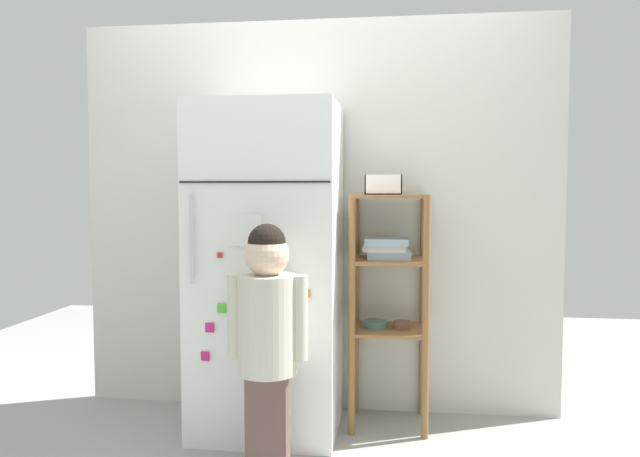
% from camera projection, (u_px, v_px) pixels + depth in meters
% --- Properties ---
extents(ground_plane, '(6.00, 6.00, 0.00)m').
position_uv_depth(ground_plane, '(308.00, 431.00, 3.02)').
color(ground_plane, '#999993').
extents(kitchen_wall_back, '(2.64, 0.03, 2.15)m').
position_uv_depth(kitchen_wall_back, '(317.00, 217.00, 3.30)').
color(kitchen_wall_back, silver).
rests_on(kitchen_wall_back, ground).
extents(refrigerator, '(0.71, 0.63, 1.65)m').
position_uv_depth(refrigerator, '(268.00, 269.00, 3.01)').
color(refrigerator, white).
rests_on(refrigerator, ground).
extents(child_standing, '(0.35, 0.26, 1.08)m').
position_uv_depth(child_standing, '(267.00, 323.00, 2.53)').
color(child_standing, brown).
rests_on(child_standing, ground).
extents(pantry_shelf_unit, '(0.40, 0.35, 1.20)m').
position_uv_depth(pantry_shelf_unit, '(388.00, 278.00, 3.06)').
color(pantry_shelf_unit, olive).
rests_on(pantry_shelf_unit, ground).
extents(fruit_bin, '(0.19, 0.15, 0.10)m').
position_uv_depth(fruit_bin, '(385.00, 186.00, 3.03)').
color(fruit_bin, white).
rests_on(fruit_bin, pantry_shelf_unit).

